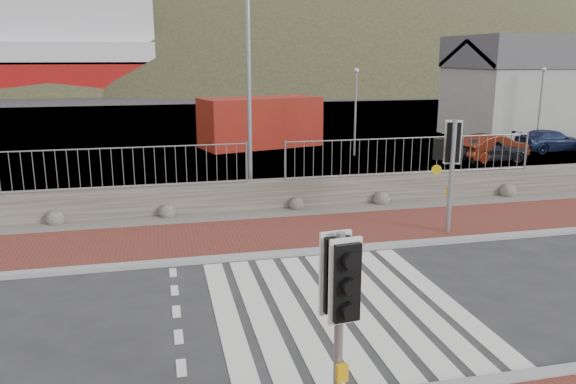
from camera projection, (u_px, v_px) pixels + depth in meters
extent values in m
plane|color=#28282B|center=(338.00, 307.00, 10.67)|extent=(220.00, 220.00, 0.00)
cube|color=brown|center=(285.00, 234.00, 14.92)|extent=(40.00, 3.00, 0.08)
cube|color=gray|center=(299.00, 253.00, 13.50)|extent=(40.00, 0.25, 0.12)
cube|color=silver|center=(228.00, 318.00, 10.21)|extent=(0.42, 5.60, 0.01)
cube|color=silver|center=(260.00, 315.00, 10.34)|extent=(0.42, 5.60, 0.01)
cube|color=silver|center=(292.00, 312.00, 10.47)|extent=(0.42, 5.60, 0.01)
cube|color=silver|center=(323.00, 309.00, 10.60)|extent=(0.42, 5.60, 0.01)
cube|color=silver|center=(353.00, 305.00, 10.73)|extent=(0.42, 5.60, 0.01)
cube|color=silver|center=(382.00, 302.00, 10.86)|extent=(0.42, 5.60, 0.01)
cube|color=silver|center=(411.00, 299.00, 11.00)|extent=(0.42, 5.60, 0.01)
cube|color=silver|center=(439.00, 297.00, 11.13)|extent=(0.42, 5.60, 0.01)
cube|color=#59544C|center=(271.00, 215.00, 16.81)|extent=(40.00, 1.50, 0.06)
cube|color=#4D483F|center=(265.00, 195.00, 17.47)|extent=(40.00, 0.60, 0.90)
cylinder|color=gray|center=(100.00, 149.00, 15.89)|extent=(8.40, 0.04, 0.04)
cylinder|color=gray|center=(247.00, 163.00, 16.95)|extent=(0.07, 0.07, 1.20)
cylinder|color=gray|center=(413.00, 138.00, 18.00)|extent=(8.40, 0.04, 0.04)
cylinder|color=gray|center=(285.00, 162.00, 17.22)|extent=(0.07, 0.07, 1.20)
cylinder|color=gray|center=(526.00, 151.00, 19.06)|extent=(0.07, 0.07, 1.20)
cube|color=#4C4C4F|center=(207.00, 129.00, 37.08)|extent=(120.00, 40.00, 0.50)
cube|color=#3F4C54|center=(182.00, 94.00, 70.22)|extent=(220.00, 50.00, 0.05)
cube|color=silver|center=(28.00, 20.00, 68.87)|extent=(30.00, 12.00, 6.00)
cube|color=#9E9E99|center=(555.00, 102.00, 33.43)|extent=(12.00, 6.00, 4.00)
cube|color=#4C4C51|center=(560.00, 52.00, 32.75)|extent=(12.20, 6.20, 1.80)
ellipsoid|color=#29301D|center=(91.00, 205.00, 95.29)|extent=(106.40, 68.40, 76.00)
ellipsoid|color=#29301D|center=(342.00, 222.00, 106.60)|extent=(140.00, 90.00, 100.00)
ellipsoid|color=#29301D|center=(551.00, 180.00, 115.08)|extent=(112.00, 72.00, 80.00)
cylinder|color=gray|center=(338.00, 342.00, 6.63)|extent=(0.11, 0.11, 2.72)
cube|color=#CA9A0B|center=(338.00, 368.00, 6.71)|extent=(0.14, 0.09, 0.21)
cube|color=black|center=(340.00, 277.00, 6.44)|extent=(0.41, 0.28, 1.02)
sphere|color=#0CE53F|center=(339.00, 300.00, 6.51)|extent=(0.15, 0.15, 0.15)
cylinder|color=gray|center=(451.00, 178.00, 14.70)|extent=(0.12, 0.12, 3.07)
cube|color=#CA9A0B|center=(450.00, 193.00, 14.79)|extent=(0.18, 0.14, 0.24)
cube|color=black|center=(454.00, 143.00, 14.48)|extent=(0.50, 0.41, 1.15)
sphere|color=#0CE53F|center=(453.00, 156.00, 14.56)|extent=(0.16, 0.16, 0.16)
cube|color=black|center=(438.00, 149.00, 14.57)|extent=(0.29, 0.25, 0.55)
cylinder|color=gray|center=(249.00, 78.00, 17.32)|extent=(0.14, 0.14, 7.99)
cube|color=maroon|center=(260.00, 122.00, 29.45)|extent=(6.63, 4.10, 2.57)
imported|color=black|center=(489.00, 149.00, 25.40)|extent=(3.53, 1.85, 1.15)
imported|color=#53180B|center=(492.00, 147.00, 25.71)|extent=(3.83, 2.16, 1.20)
imported|color=#131D3C|center=(550.00, 141.00, 28.03)|extent=(3.90, 1.94, 1.09)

